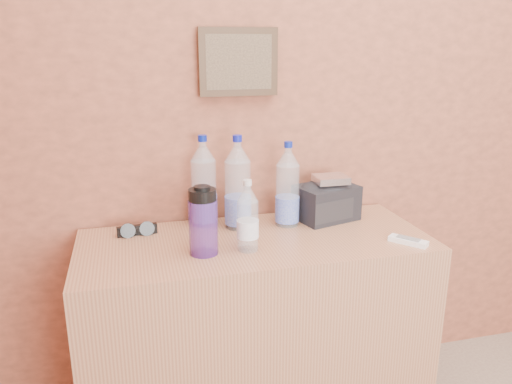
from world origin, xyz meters
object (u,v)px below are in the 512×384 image
(pet_large_b, at_px, (238,188))
(ac_remote, at_px, (408,241))
(toiletry_bag, at_px, (326,200))
(pet_large_c, at_px, (287,189))
(pet_large_a, at_px, (204,186))
(nalgene_bottle, at_px, (203,221))
(pet_small, at_px, (248,220))
(sunglasses, at_px, (137,230))
(foil_packet, at_px, (331,179))
(dresser, at_px, (256,335))

(pet_large_b, distance_m, ac_remote, 0.65)
(ac_remote, bearing_deg, toiletry_bag, 170.96)
(pet_large_c, relative_size, toiletry_bag, 1.42)
(toiletry_bag, bearing_deg, pet_large_c, 172.47)
(pet_large_a, xyz_separation_m, pet_large_c, (0.31, -0.08, -0.01))
(pet_large_c, height_order, nalgene_bottle, pet_large_c)
(pet_large_a, height_order, ac_remote, pet_large_a)
(nalgene_bottle, bearing_deg, pet_small, -2.43)
(pet_large_c, height_order, pet_small, pet_large_c)
(pet_large_b, distance_m, nalgene_bottle, 0.28)
(pet_small, distance_m, sunglasses, 0.44)
(pet_large_b, height_order, foil_packet, pet_large_b)
(ac_remote, relative_size, toiletry_bag, 0.58)
(dresser, relative_size, pet_small, 5.09)
(pet_small, bearing_deg, ac_remote, -8.96)
(pet_large_a, distance_m, nalgene_bottle, 0.29)
(dresser, height_order, nalgene_bottle, nalgene_bottle)
(nalgene_bottle, distance_m, toiletry_bag, 0.57)
(foil_packet, bearing_deg, ac_remote, -59.45)
(pet_large_c, distance_m, sunglasses, 0.58)
(foil_packet, bearing_deg, nalgene_bottle, -159.19)
(pet_large_c, bearing_deg, ac_remote, -39.43)
(pet_large_c, bearing_deg, sunglasses, 176.81)
(pet_large_b, distance_m, pet_large_c, 0.19)
(pet_small, bearing_deg, sunglasses, 147.03)
(dresser, bearing_deg, pet_large_c, 36.97)
(pet_large_c, bearing_deg, nalgene_bottle, -150.99)
(sunglasses, bearing_deg, toiletry_bag, -5.63)
(foil_packet, bearing_deg, sunglasses, 178.04)
(pet_large_a, distance_m, toiletry_bag, 0.49)
(dresser, height_order, pet_large_c, pet_large_c)
(sunglasses, bearing_deg, foil_packet, -7.02)
(dresser, bearing_deg, sunglasses, 160.04)
(toiletry_bag, bearing_deg, pet_small, -164.45)
(dresser, xyz_separation_m, pet_large_c, (0.16, 0.12, 0.54))
(dresser, relative_size, ac_remote, 9.38)
(pet_large_c, distance_m, ac_remote, 0.48)
(pet_large_c, xyz_separation_m, ac_remote, (0.36, -0.29, -0.14))
(sunglasses, height_order, foil_packet, foil_packet)
(dresser, distance_m, sunglasses, 0.60)
(sunglasses, bearing_deg, ac_remote, -24.37)
(foil_packet, bearing_deg, pet_small, -151.43)
(ac_remote, distance_m, foil_packet, 0.38)
(pet_small, relative_size, sunglasses, 1.70)
(dresser, relative_size, pet_large_b, 3.53)
(pet_small, distance_m, toiletry_bag, 0.44)
(pet_large_b, bearing_deg, nalgene_bottle, -127.26)
(pet_small, relative_size, toiletry_bag, 1.07)
(nalgene_bottle, bearing_deg, foil_packet, 20.81)
(pet_large_a, bearing_deg, nalgene_bottle, -99.46)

